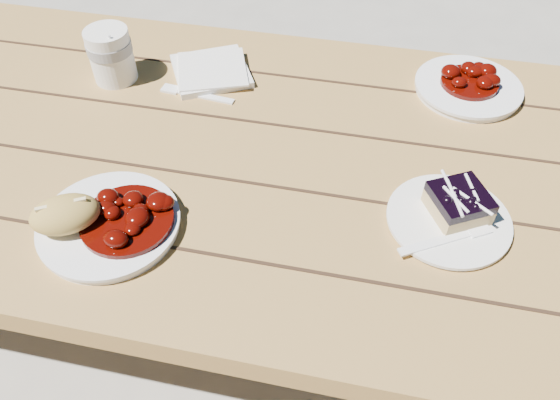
% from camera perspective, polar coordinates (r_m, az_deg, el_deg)
% --- Properties ---
extents(ground, '(60.00, 60.00, 0.00)m').
position_cam_1_polar(ground, '(1.64, -9.18, -13.60)').
color(ground, gray).
rests_on(ground, ground).
extents(picnic_table, '(2.00, 1.55, 0.75)m').
position_cam_1_polar(picnic_table, '(1.17, -12.58, 0.59)').
color(picnic_table, olive).
rests_on(picnic_table, ground).
extents(main_plate, '(0.22, 0.22, 0.02)m').
position_cam_1_polar(main_plate, '(0.90, -17.37, -2.52)').
color(main_plate, white).
rests_on(main_plate, picnic_table).
extents(goulash_stew, '(0.15, 0.15, 0.04)m').
position_cam_1_polar(goulash_stew, '(0.87, -15.90, -1.38)').
color(goulash_stew, '#470702').
rests_on(goulash_stew, main_plate).
extents(bread_roll, '(0.13, 0.11, 0.05)m').
position_cam_1_polar(bread_roll, '(0.89, -21.54, -1.41)').
color(bread_roll, tan).
rests_on(bread_roll, main_plate).
extents(dessert_plate, '(0.19, 0.19, 0.01)m').
position_cam_1_polar(dessert_plate, '(0.91, 17.17, -2.05)').
color(dessert_plate, white).
rests_on(dessert_plate, picnic_table).
extents(blueberry_cake, '(0.11, 0.11, 0.05)m').
position_cam_1_polar(blueberry_cake, '(0.90, 18.18, -0.27)').
color(blueberry_cake, tan).
rests_on(blueberry_cake, dessert_plate).
extents(fork_dessert, '(0.15, 0.10, 0.00)m').
position_cam_1_polar(fork_dessert, '(0.87, 15.98, -4.24)').
color(fork_dessert, white).
rests_on(fork_dessert, dessert_plate).
extents(coffee_cup, '(0.09, 0.09, 0.11)m').
position_cam_1_polar(coffee_cup, '(1.19, -17.23, 14.25)').
color(coffee_cup, white).
rests_on(coffee_cup, picnic_table).
extents(napkin_stack, '(0.20, 0.20, 0.01)m').
position_cam_1_polar(napkin_stack, '(1.19, -7.22, 13.22)').
color(napkin_stack, white).
rests_on(napkin_stack, picnic_table).
extents(fork_table, '(0.16, 0.04, 0.00)m').
position_cam_1_polar(fork_table, '(1.13, -7.90, 10.71)').
color(fork_table, white).
rests_on(fork_table, picnic_table).
extents(second_plate, '(0.21, 0.21, 0.02)m').
position_cam_1_polar(second_plate, '(1.19, 19.02, 11.01)').
color(second_plate, white).
rests_on(second_plate, picnic_table).
extents(second_stew, '(0.11, 0.11, 0.04)m').
position_cam_1_polar(second_stew, '(1.17, 19.37, 12.13)').
color(second_stew, '#470702').
rests_on(second_stew, second_plate).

